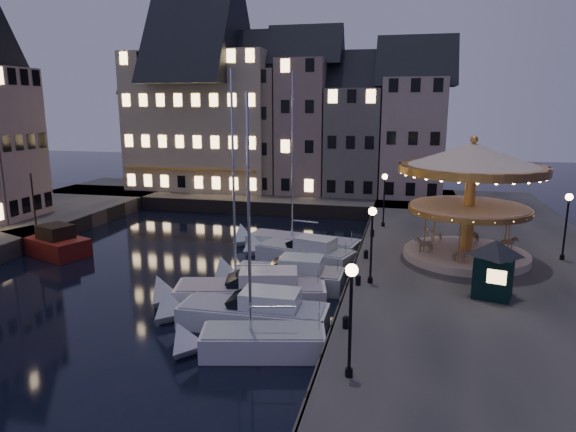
% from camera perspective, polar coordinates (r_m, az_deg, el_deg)
% --- Properties ---
extents(ground, '(160.00, 160.00, 0.00)m').
position_cam_1_polar(ground, '(29.17, -5.58, -9.36)').
color(ground, black).
rests_on(ground, ground).
extents(quay_east, '(16.00, 56.00, 1.30)m').
position_cam_1_polar(quay_east, '(33.60, 21.42, -6.05)').
color(quay_east, '#474442').
rests_on(quay_east, ground).
extents(quay_north, '(44.00, 12.00, 1.30)m').
position_cam_1_polar(quay_north, '(57.12, -4.22, 2.12)').
color(quay_north, '#474442').
rests_on(quay_north, ground).
extents(quaywall_e, '(0.15, 44.00, 1.30)m').
position_cam_1_polar(quaywall_e, '(33.33, 7.64, -5.43)').
color(quaywall_e, '#47423A').
rests_on(quaywall_e, ground).
extents(quaywall_n, '(48.00, 0.15, 1.30)m').
position_cam_1_polar(quaywall_n, '(50.91, -4.08, 0.86)').
color(quaywall_n, '#47423A').
rests_on(quaywall_n, ground).
extents(streetlamp_a, '(0.44, 0.44, 4.17)m').
position_cam_1_polar(streetlamp_a, '(18.02, 6.99, -9.72)').
color(streetlamp_a, black).
rests_on(streetlamp_a, quay_east).
extents(streetlamp_b, '(0.44, 0.44, 4.17)m').
position_cam_1_polar(streetlamp_b, '(27.52, 9.29, -2.00)').
color(streetlamp_b, black).
rests_on(streetlamp_b, quay_east).
extents(streetlamp_c, '(0.44, 0.44, 4.17)m').
position_cam_1_polar(streetlamp_c, '(40.72, 10.65, 2.60)').
color(streetlamp_c, black).
rests_on(streetlamp_c, quay_east).
extents(streetlamp_d, '(0.44, 0.44, 4.17)m').
position_cam_1_polar(streetlamp_d, '(35.62, 28.58, -0.09)').
color(streetlamp_d, black).
rests_on(streetlamp_d, quay_east).
extents(bollard_a, '(0.30, 0.30, 0.57)m').
position_cam_1_polar(bollard_a, '(22.68, 6.43, -11.55)').
color(bollard_a, black).
rests_on(bollard_a, quay_east).
extents(bollard_b, '(0.30, 0.30, 0.57)m').
position_cam_1_polar(bollard_b, '(27.78, 7.80, -7.02)').
color(bollard_b, black).
rests_on(bollard_b, quay_east).
extents(bollard_c, '(0.30, 0.30, 0.57)m').
position_cam_1_polar(bollard_c, '(32.52, 8.66, -4.15)').
color(bollard_c, black).
rests_on(bollard_c, quay_east).
extents(bollard_d, '(0.30, 0.30, 0.57)m').
position_cam_1_polar(bollard_d, '(37.82, 9.34, -1.83)').
color(bollard_d, black).
rests_on(bollard_d, quay_east).
extents(townhouse_na, '(5.50, 8.00, 12.80)m').
position_cam_1_polar(townhouse_na, '(62.52, -14.02, 9.25)').
color(townhouse_na, gray).
rests_on(townhouse_na, quay_north).
extents(townhouse_nb, '(6.16, 8.00, 13.80)m').
position_cam_1_polar(townhouse_nb, '(60.22, -9.35, 9.82)').
color(townhouse_nb, slate).
rests_on(townhouse_nb, quay_north).
extents(townhouse_nc, '(6.82, 8.00, 14.80)m').
position_cam_1_polar(townhouse_nc, '(58.16, -3.76, 10.37)').
color(townhouse_nc, gray).
rests_on(townhouse_nc, quay_north).
extents(townhouse_nd, '(5.50, 8.00, 15.80)m').
position_cam_1_polar(townhouse_nd, '(56.75, 1.90, 10.84)').
color(townhouse_nd, gray).
rests_on(townhouse_nd, quay_north).
extents(townhouse_ne, '(6.16, 8.00, 12.80)m').
position_cam_1_polar(townhouse_ne, '(55.99, 7.44, 9.19)').
color(townhouse_ne, slate).
rests_on(townhouse_ne, quay_north).
extents(townhouse_nf, '(6.82, 8.00, 13.80)m').
position_cam_1_polar(townhouse_nf, '(55.68, 13.74, 9.44)').
color(townhouse_nf, '#B19990').
rests_on(townhouse_nf, quay_north).
extents(hotel_corner, '(17.60, 9.00, 16.80)m').
position_cam_1_polar(hotel_corner, '(60.15, -9.36, 11.25)').
color(hotel_corner, beige).
rests_on(hotel_corner, quay_north).
extents(motorboat_a, '(6.52, 3.34, 10.73)m').
position_cam_1_polar(motorboat_a, '(23.17, -4.22, -13.88)').
color(motorboat_a, silver).
rests_on(motorboat_a, ground).
extents(motorboat_b, '(8.32, 2.51, 2.15)m').
position_cam_1_polar(motorboat_b, '(25.77, -4.75, -10.81)').
color(motorboat_b, silver).
rests_on(motorboat_b, ground).
extents(motorboat_c, '(9.25, 4.30, 12.27)m').
position_cam_1_polar(motorboat_c, '(28.47, -4.96, -8.43)').
color(motorboat_c, silver).
rests_on(motorboat_c, ground).
extents(motorboat_d, '(7.51, 2.54, 2.15)m').
position_cam_1_polar(motorboat_d, '(30.89, -0.69, -6.78)').
color(motorboat_d, silver).
rests_on(motorboat_d, ground).
extents(motorboat_e, '(7.82, 4.38, 2.15)m').
position_cam_1_polar(motorboat_e, '(35.56, 1.31, -4.19)').
color(motorboat_e, silver).
rests_on(motorboat_e, ground).
extents(motorboat_f, '(9.48, 4.06, 12.54)m').
position_cam_1_polar(motorboat_f, '(38.30, 0.81, -3.15)').
color(motorboat_f, silver).
rests_on(motorboat_f, ground).
extents(red_fishing_boat, '(8.12, 5.27, 6.00)m').
position_cam_1_polar(red_fishing_boat, '(41.89, -25.24, -2.75)').
color(red_fishing_boat, maroon).
rests_on(red_fishing_boat, ground).
extents(carousel, '(8.71, 8.71, 7.62)m').
position_cam_1_polar(carousel, '(33.01, 19.70, 3.89)').
color(carousel, beige).
rests_on(carousel, quay_east).
extents(ticket_kiosk, '(2.83, 2.83, 3.31)m').
position_cam_1_polar(ticket_kiosk, '(27.43, 22.00, -4.42)').
color(ticket_kiosk, black).
rests_on(ticket_kiosk, quay_east).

